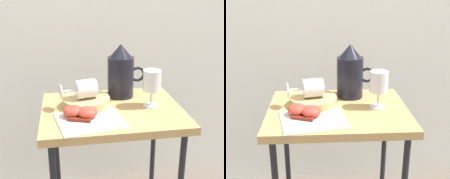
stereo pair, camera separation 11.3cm
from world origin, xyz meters
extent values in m
cube|color=tan|center=(0.00, 0.00, 0.65)|extent=(0.56, 0.44, 0.03)
cylinder|color=black|center=(-0.24, 0.18, 0.32)|extent=(0.02, 0.02, 0.64)
cylinder|color=black|center=(0.24, 0.18, 0.32)|extent=(0.02, 0.02, 0.64)
cube|color=beige|center=(-0.10, -0.10, 0.67)|extent=(0.27, 0.25, 0.00)
cylinder|color=tan|center=(-0.10, 0.04, 0.68)|extent=(0.19, 0.19, 0.03)
cylinder|color=black|center=(0.06, 0.13, 0.75)|extent=(0.11, 0.11, 0.18)
cylinder|color=orange|center=(0.06, 0.13, 0.72)|extent=(0.10, 0.10, 0.10)
cone|color=black|center=(0.06, 0.13, 0.87)|extent=(0.10, 0.10, 0.06)
torus|color=black|center=(0.13, 0.13, 0.76)|extent=(0.07, 0.01, 0.07)
cylinder|color=silver|center=(0.16, 0.00, 0.67)|extent=(0.06, 0.06, 0.00)
cylinder|color=silver|center=(0.16, 0.00, 0.70)|extent=(0.01, 0.01, 0.06)
cylinder|color=silver|center=(0.16, 0.00, 0.77)|extent=(0.07, 0.07, 0.08)
cylinder|color=orange|center=(0.16, 0.00, 0.76)|extent=(0.06, 0.06, 0.04)
cylinder|color=silver|center=(-0.10, 0.04, 0.74)|extent=(0.10, 0.09, 0.08)
cylinder|color=silver|center=(-0.17, 0.03, 0.74)|extent=(0.06, 0.02, 0.01)
cylinder|color=silver|center=(-0.20, 0.02, 0.74)|extent=(0.02, 0.06, 0.06)
ellipsoid|color=#CC3D2D|center=(-0.16, -0.06, 0.69)|extent=(0.08, 0.08, 0.04)
ellipsoid|color=#CC3D2D|center=(-0.10, -0.08, 0.69)|extent=(0.08, 0.08, 0.04)
cube|color=silver|center=(-0.04, -0.14, 0.67)|extent=(0.12, 0.06, 0.00)
cube|color=maroon|center=(-0.14, -0.11, 0.68)|extent=(0.08, 0.04, 0.01)
camera|label=1|loc=(-0.18, -1.09, 1.14)|focal=47.99mm
camera|label=2|loc=(-0.07, -1.10, 1.14)|focal=47.99mm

